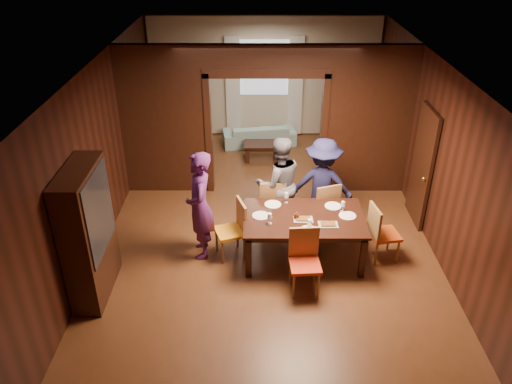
{
  "coord_description": "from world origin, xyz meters",
  "views": [
    {
      "loc": [
        -0.17,
        -7.27,
        4.92
      ],
      "look_at": [
        -0.19,
        -0.4,
        1.05
      ],
      "focal_mm": 35.0,
      "sensor_mm": 36.0,
      "label": 1
    }
  ],
  "objects_px": {
    "chair_left": "(230,230)",
    "chair_right": "(385,233)",
    "chair_near": "(305,263)",
    "dining_table": "(303,237)",
    "hutch": "(88,234)",
    "sofa": "(259,134)",
    "chair_far_r": "(322,206)",
    "coffee_table": "(262,151)",
    "person_grey": "(279,183)",
    "person_purple": "(200,206)",
    "chair_far_l": "(272,203)",
    "person_navy": "(322,185)"
  },
  "relations": [
    {
      "from": "coffee_table",
      "to": "chair_far_l",
      "type": "distance_m",
      "value": 2.77
    },
    {
      "from": "person_purple",
      "to": "chair_right",
      "type": "distance_m",
      "value": 2.95
    },
    {
      "from": "dining_table",
      "to": "chair_far_l",
      "type": "distance_m",
      "value": 1.03
    },
    {
      "from": "sofa",
      "to": "chair_far_l",
      "type": "height_order",
      "value": "chair_far_l"
    },
    {
      "from": "chair_left",
      "to": "chair_right",
      "type": "height_order",
      "value": "same"
    },
    {
      "from": "chair_near",
      "to": "dining_table",
      "type": "bearing_deg",
      "value": 83.29
    },
    {
      "from": "dining_table",
      "to": "person_grey",
      "type": "bearing_deg",
      "value": 111.29
    },
    {
      "from": "dining_table",
      "to": "coffee_table",
      "type": "distance_m",
      "value": 3.72
    },
    {
      "from": "person_purple",
      "to": "chair_near",
      "type": "distance_m",
      "value": 1.88
    },
    {
      "from": "coffee_table",
      "to": "hutch",
      "type": "height_order",
      "value": "hutch"
    },
    {
      "from": "coffee_table",
      "to": "hutch",
      "type": "xyz_separation_m",
      "value": [
        -2.46,
        -4.48,
        0.8
      ]
    },
    {
      "from": "person_grey",
      "to": "chair_right",
      "type": "bearing_deg",
      "value": 134.96
    },
    {
      "from": "dining_table",
      "to": "chair_left",
      "type": "height_order",
      "value": "chair_left"
    },
    {
      "from": "chair_near",
      "to": "hutch",
      "type": "distance_m",
      "value": 3.1
    },
    {
      "from": "person_grey",
      "to": "hutch",
      "type": "relative_size",
      "value": 0.85
    },
    {
      "from": "dining_table",
      "to": "chair_right",
      "type": "bearing_deg",
      "value": -1.23
    },
    {
      "from": "person_grey",
      "to": "chair_near",
      "type": "xyz_separation_m",
      "value": [
        0.32,
        -1.75,
        -0.37
      ]
    },
    {
      "from": "dining_table",
      "to": "chair_left",
      "type": "distance_m",
      "value": 1.18
    },
    {
      "from": "person_purple",
      "to": "coffee_table",
      "type": "bearing_deg",
      "value": 156.62
    },
    {
      "from": "sofa",
      "to": "chair_right",
      "type": "xyz_separation_m",
      "value": [
        1.97,
        -4.56,
        0.23
      ]
    },
    {
      "from": "person_navy",
      "to": "dining_table",
      "type": "relative_size",
      "value": 0.89
    },
    {
      "from": "chair_left",
      "to": "hutch",
      "type": "xyz_separation_m",
      "value": [
        -1.93,
        -0.87,
        0.52
      ]
    },
    {
      "from": "chair_left",
      "to": "hutch",
      "type": "bearing_deg",
      "value": -85.29
    },
    {
      "from": "chair_right",
      "to": "chair_near",
      "type": "relative_size",
      "value": 1.0
    },
    {
      "from": "person_grey",
      "to": "coffee_table",
      "type": "height_order",
      "value": "person_grey"
    },
    {
      "from": "person_navy",
      "to": "dining_table",
      "type": "height_order",
      "value": "person_navy"
    },
    {
      "from": "chair_far_l",
      "to": "chair_far_r",
      "type": "bearing_deg",
      "value": 170.72
    },
    {
      "from": "hutch",
      "to": "person_navy",
      "type": "bearing_deg",
      "value": 26.49
    },
    {
      "from": "coffee_table",
      "to": "chair_far_l",
      "type": "relative_size",
      "value": 0.82
    },
    {
      "from": "dining_table",
      "to": "hutch",
      "type": "height_order",
      "value": "hutch"
    },
    {
      "from": "person_grey",
      "to": "chair_left",
      "type": "bearing_deg",
      "value": 33.19
    },
    {
      "from": "chair_left",
      "to": "chair_right",
      "type": "xyz_separation_m",
      "value": [
        2.46,
        -0.07,
        0.0
      ]
    },
    {
      "from": "chair_right",
      "to": "person_purple",
      "type": "bearing_deg",
      "value": 77.41
    },
    {
      "from": "chair_near",
      "to": "hutch",
      "type": "relative_size",
      "value": 0.48
    },
    {
      "from": "chair_far_r",
      "to": "chair_near",
      "type": "xyz_separation_m",
      "value": [
        -0.44,
        -1.62,
        0.0
      ]
    },
    {
      "from": "chair_far_l",
      "to": "chair_far_r",
      "type": "xyz_separation_m",
      "value": [
        0.88,
        -0.1,
        0.0
      ]
    },
    {
      "from": "dining_table",
      "to": "person_purple",
      "type": "bearing_deg",
      "value": 176.56
    },
    {
      "from": "dining_table",
      "to": "chair_right",
      "type": "distance_m",
      "value": 1.29
    },
    {
      "from": "hutch",
      "to": "chair_near",
      "type": "bearing_deg",
      "value": 0.09
    },
    {
      "from": "chair_right",
      "to": "chair_far_r",
      "type": "xyz_separation_m",
      "value": [
        -0.89,
        0.83,
        0.0
      ]
    },
    {
      "from": "sofa",
      "to": "dining_table",
      "type": "distance_m",
      "value": 4.58
    },
    {
      "from": "person_grey",
      "to": "chair_far_r",
      "type": "relative_size",
      "value": 1.75
    },
    {
      "from": "chair_far_r",
      "to": "coffee_table",
      "type": "bearing_deg",
      "value": -88.96
    },
    {
      "from": "sofa",
      "to": "chair_far_l",
      "type": "relative_size",
      "value": 1.78
    },
    {
      "from": "person_navy",
      "to": "chair_near",
      "type": "distance_m",
      "value": 1.81
    },
    {
      "from": "person_grey",
      "to": "sofa",
      "type": "bearing_deg",
      "value": -99.65
    },
    {
      "from": "dining_table",
      "to": "chair_far_r",
      "type": "xyz_separation_m",
      "value": [
        0.4,
        0.8,
        0.1
      ]
    },
    {
      "from": "chair_left",
      "to": "chair_near",
      "type": "relative_size",
      "value": 1.0
    },
    {
      "from": "chair_far_l",
      "to": "sofa",
      "type": "bearing_deg",
      "value": -89.25
    },
    {
      "from": "chair_far_r",
      "to": "person_grey",
      "type": "bearing_deg",
      "value": -28.79
    }
  ]
}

